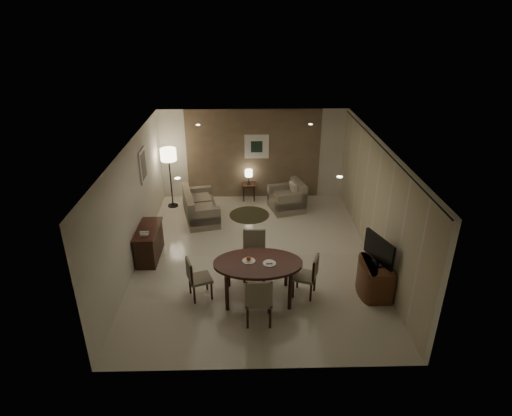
{
  "coord_description": "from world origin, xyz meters",
  "views": [
    {
      "loc": [
        -0.22,
        -8.67,
        5.38
      ],
      "look_at": [
        0.0,
        0.2,
        1.15
      ],
      "focal_mm": 30.0,
      "sensor_mm": 36.0,
      "label": 1
    }
  ],
  "objects_px": {
    "chair_near": "(258,298)",
    "side_table": "(249,192)",
    "floor_lamp": "(171,178)",
    "console_desk": "(149,243)",
    "chair_left": "(200,278)",
    "armchair": "(287,196)",
    "chair_far": "(254,256)",
    "sofa": "(201,205)",
    "tv_cabinet": "(376,278)",
    "dining_table": "(258,280)",
    "chair_right": "(305,275)"
  },
  "relations": [
    {
      "from": "side_table",
      "to": "chair_far",
      "type": "bearing_deg",
      "value": -88.96
    },
    {
      "from": "sofa",
      "to": "floor_lamp",
      "type": "bearing_deg",
      "value": 35.87
    },
    {
      "from": "sofa",
      "to": "floor_lamp",
      "type": "distance_m",
      "value": 1.3
    },
    {
      "from": "chair_near",
      "to": "chair_left",
      "type": "distance_m",
      "value": 1.38
    },
    {
      "from": "chair_left",
      "to": "dining_table",
      "type": "bearing_deg",
      "value": -112.71
    },
    {
      "from": "floor_lamp",
      "to": "console_desk",
      "type": "bearing_deg",
      "value": -92.02
    },
    {
      "from": "chair_far",
      "to": "dining_table",
      "type": "bearing_deg",
      "value": -83.37
    },
    {
      "from": "chair_far",
      "to": "side_table",
      "type": "xyz_separation_m",
      "value": [
        -0.07,
        4.13,
        -0.27
      ]
    },
    {
      "from": "chair_left",
      "to": "chair_near",
      "type": "bearing_deg",
      "value": -143.99
    },
    {
      "from": "chair_left",
      "to": "tv_cabinet",
      "type": "bearing_deg",
      "value": -109.51
    },
    {
      "from": "tv_cabinet",
      "to": "chair_left",
      "type": "distance_m",
      "value": 3.56
    },
    {
      "from": "dining_table",
      "to": "floor_lamp",
      "type": "distance_m",
      "value": 5.04
    },
    {
      "from": "chair_left",
      "to": "sofa",
      "type": "xyz_separation_m",
      "value": [
        -0.32,
        3.57,
        -0.05
      ]
    },
    {
      "from": "tv_cabinet",
      "to": "dining_table",
      "type": "bearing_deg",
      "value": -177.77
    },
    {
      "from": "chair_near",
      "to": "sofa",
      "type": "distance_m",
      "value": 4.58
    },
    {
      "from": "tv_cabinet",
      "to": "console_desk",
      "type": "bearing_deg",
      "value": 162.95
    },
    {
      "from": "tv_cabinet",
      "to": "dining_table",
      "type": "relative_size",
      "value": 0.51
    },
    {
      "from": "side_table",
      "to": "sofa",
      "type": "bearing_deg",
      "value": -137.65
    },
    {
      "from": "tv_cabinet",
      "to": "chair_far",
      "type": "xyz_separation_m",
      "value": [
        -2.47,
        0.62,
        0.17
      ]
    },
    {
      "from": "chair_far",
      "to": "armchair",
      "type": "distance_m",
      "value": 3.53
    },
    {
      "from": "armchair",
      "to": "side_table",
      "type": "relative_size",
      "value": 1.87
    },
    {
      "from": "chair_near",
      "to": "chair_far",
      "type": "bearing_deg",
      "value": -88.18
    },
    {
      "from": "chair_left",
      "to": "side_table",
      "type": "distance_m",
      "value": 4.9
    },
    {
      "from": "floor_lamp",
      "to": "tv_cabinet",
      "type": "bearing_deg",
      "value": -42.03
    },
    {
      "from": "console_desk",
      "to": "tv_cabinet",
      "type": "height_order",
      "value": "console_desk"
    },
    {
      "from": "chair_right",
      "to": "floor_lamp",
      "type": "relative_size",
      "value": 0.51
    },
    {
      "from": "chair_near",
      "to": "chair_right",
      "type": "relative_size",
      "value": 1.13
    },
    {
      "from": "chair_near",
      "to": "floor_lamp",
      "type": "distance_m",
      "value": 5.66
    },
    {
      "from": "dining_table",
      "to": "side_table",
      "type": "relative_size",
      "value": 3.51
    },
    {
      "from": "chair_near",
      "to": "chair_far",
      "type": "xyz_separation_m",
      "value": [
        -0.05,
        1.43,
        0.0
      ]
    },
    {
      "from": "tv_cabinet",
      "to": "sofa",
      "type": "bearing_deg",
      "value": 137.74
    },
    {
      "from": "chair_far",
      "to": "sofa",
      "type": "height_order",
      "value": "chair_far"
    },
    {
      "from": "chair_near",
      "to": "chair_left",
      "type": "bearing_deg",
      "value": -33.98
    },
    {
      "from": "sofa",
      "to": "chair_far",
      "type": "bearing_deg",
      "value": -167.11
    },
    {
      "from": "tv_cabinet",
      "to": "chair_far",
      "type": "relative_size",
      "value": 0.87
    },
    {
      "from": "chair_right",
      "to": "floor_lamp",
      "type": "distance_m",
      "value": 5.48
    },
    {
      "from": "chair_far",
      "to": "floor_lamp",
      "type": "height_order",
      "value": "floor_lamp"
    },
    {
      "from": "side_table",
      "to": "floor_lamp",
      "type": "distance_m",
      "value": 2.38
    },
    {
      "from": "sofa",
      "to": "armchair",
      "type": "relative_size",
      "value": 1.78
    },
    {
      "from": "chair_far",
      "to": "floor_lamp",
      "type": "bearing_deg",
      "value": 123.97
    },
    {
      "from": "dining_table",
      "to": "chair_near",
      "type": "height_order",
      "value": "chair_near"
    },
    {
      "from": "dining_table",
      "to": "side_table",
      "type": "xyz_separation_m",
      "value": [
        -0.13,
        4.84,
        -0.16
      ]
    },
    {
      "from": "tv_cabinet",
      "to": "side_table",
      "type": "xyz_separation_m",
      "value": [
        -2.54,
        4.75,
        -0.1
      ]
    },
    {
      "from": "side_table",
      "to": "chair_left",
      "type": "bearing_deg",
      "value": -102.01
    },
    {
      "from": "dining_table",
      "to": "chair_left",
      "type": "height_order",
      "value": "chair_left"
    },
    {
      "from": "armchair",
      "to": "floor_lamp",
      "type": "distance_m",
      "value": 3.38
    },
    {
      "from": "chair_near",
      "to": "armchair",
      "type": "xyz_separation_m",
      "value": [
        0.96,
        4.81,
        -0.1
      ]
    },
    {
      "from": "chair_far",
      "to": "side_table",
      "type": "distance_m",
      "value": 4.14
    },
    {
      "from": "chair_near",
      "to": "side_table",
      "type": "height_order",
      "value": "chair_near"
    },
    {
      "from": "tv_cabinet",
      "to": "chair_near",
      "type": "bearing_deg",
      "value": -161.48
    }
  ]
}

